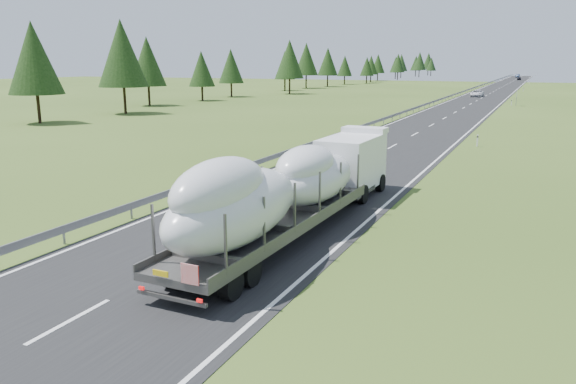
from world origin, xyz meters
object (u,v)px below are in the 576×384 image
at_px(highway_sign, 517,95).
at_px(distant_car_blue, 517,76).
at_px(boat_truck, 293,184).
at_px(distant_car_dark, 519,78).
at_px(distant_van, 477,93).

xyz_separation_m(highway_sign, distant_car_blue, (-8.19, 187.03, -1.02)).
bearing_deg(boat_truck, distant_car_dark, 90.22).
relative_size(highway_sign, distant_car_blue, 0.54).
xyz_separation_m(boat_truck, distant_car_blue, (-3.36, 266.21, -1.34)).
bearing_deg(distant_car_dark, distant_car_blue, 89.89).
relative_size(highway_sign, boat_truck, 0.14).
height_order(distant_van, distant_car_blue, distant_car_blue).
bearing_deg(boat_truck, distant_car_blue, 90.72).
bearing_deg(highway_sign, distant_car_blue, 92.51).
relative_size(boat_truck, distant_car_dark, 4.95).
bearing_deg(highway_sign, distant_car_dark, 92.25).
height_order(distant_van, distant_car_dark, distant_van).
bearing_deg(boat_truck, highway_sign, 86.51).
xyz_separation_m(highway_sign, distant_van, (-8.58, 23.11, -1.11)).
distance_m(boat_truck, distant_car_blue, 266.23).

